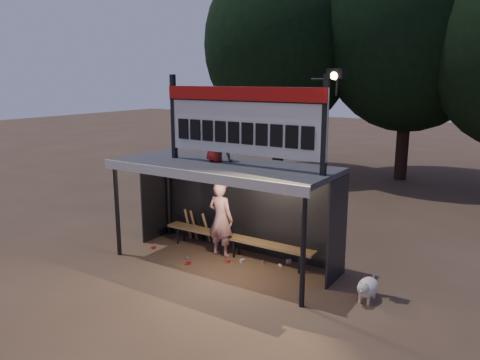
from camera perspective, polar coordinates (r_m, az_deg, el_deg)
name	(u,v)px	position (r m, az deg, el deg)	size (l,w,h in m)	color
ground	(223,263)	(10.85, -2.07, -10.11)	(80.00, 80.00, 0.00)	#4F3827
player	(221,219)	(11.01, -2.36, -4.77)	(0.66, 0.43, 1.81)	silver
child_a	(223,140)	(10.39, -2.12, 4.86)	(0.46, 0.36, 0.94)	gray
child_b	(215,139)	(10.35, -3.12, 5.05)	(0.50, 0.33, 1.02)	#A21C18
dugout_shelter	(229,183)	(10.49, -1.38, -0.31)	(5.10, 2.08, 2.32)	#3B3B3D
scoreboard_assembly	(244,118)	(9.75, 0.46, 7.52)	(4.10, 0.27, 1.99)	black
bench	(236,238)	(11.12, -0.45, -7.14)	(4.00, 0.35, 0.48)	olive
tree_left	(280,45)	(20.71, 4.87, 16.09)	(6.46, 6.46, 9.27)	black
tree_mid	(411,25)	(20.38, 20.15, 17.32)	(7.22, 7.22, 10.36)	#301D15
dog	(367,287)	(9.35, 15.24, -12.53)	(0.36, 0.81, 0.49)	white
bats	(197,226)	(12.10, -5.26, -5.58)	(0.67, 0.35, 0.84)	#9F7D4A
litter	(228,260)	(10.94, -1.44, -9.70)	(3.35, 1.43, 0.08)	#B31E22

